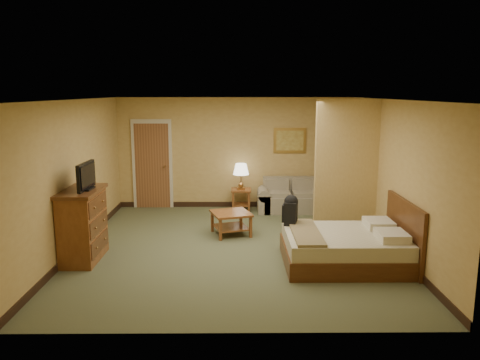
{
  "coord_description": "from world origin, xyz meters",
  "views": [
    {
      "loc": [
        0.03,
        -7.95,
        2.74
      ],
      "look_at": [
        0.1,
        0.6,
        1.11
      ],
      "focal_mm": 35.0,
      "sensor_mm": 36.0,
      "label": 1
    }
  ],
  "objects_px": {
    "dresser": "(83,225)",
    "bed": "(348,247)",
    "loveseat": "(291,200)",
    "coffee_table": "(231,219)"
  },
  "relations": [
    {
      "from": "coffee_table",
      "to": "dresser",
      "type": "distance_m",
      "value": 2.77
    },
    {
      "from": "dresser",
      "to": "loveseat",
      "type": "bearing_deg",
      "value": 39.9
    },
    {
      "from": "loveseat",
      "to": "coffee_table",
      "type": "xyz_separation_m",
      "value": [
        -1.36,
        -1.8,
        0.07
      ]
    },
    {
      "from": "dresser",
      "to": "bed",
      "type": "relative_size",
      "value": 0.61
    },
    {
      "from": "loveseat",
      "to": "bed",
      "type": "bearing_deg",
      "value": -81.07
    },
    {
      "from": "dresser",
      "to": "bed",
      "type": "height_order",
      "value": "dresser"
    },
    {
      "from": "loveseat",
      "to": "dresser",
      "type": "distance_m",
      "value": 4.92
    },
    {
      "from": "coffee_table",
      "to": "dresser",
      "type": "relative_size",
      "value": 0.74
    },
    {
      "from": "coffee_table",
      "to": "bed",
      "type": "height_order",
      "value": "bed"
    },
    {
      "from": "coffee_table",
      "to": "dresser",
      "type": "height_order",
      "value": "dresser"
    }
  ]
}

